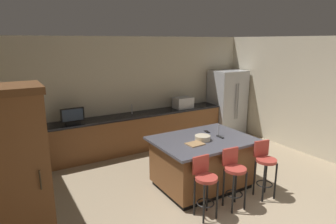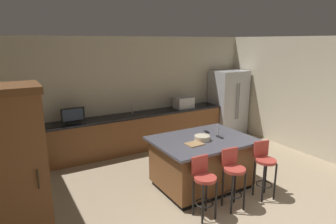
{
  "view_description": "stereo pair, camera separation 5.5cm",
  "coord_description": "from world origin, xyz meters",
  "views": [
    {
      "loc": [
        -3.01,
        -1.98,
        2.65
      ],
      "look_at": [
        -0.03,
        3.04,
        1.21
      ],
      "focal_mm": 31.09,
      "sensor_mm": 36.0,
      "label": 1
    },
    {
      "loc": [
        -2.96,
        -2.01,
        2.65
      ],
      "look_at": [
        -0.03,
        3.04,
        1.21
      ],
      "focal_mm": 31.09,
      "sensor_mm": 36.0,
      "label": 2
    }
  ],
  "objects": [
    {
      "name": "tv_monitor",
      "position": [
        -1.68,
        4.28,
        1.06
      ],
      "size": [
        0.5,
        0.16,
        0.35
      ],
      "color": "black",
      "rests_on": "counter_back"
    },
    {
      "name": "microwave",
      "position": [
        1.21,
        4.33,
        1.04
      ],
      "size": [
        0.48,
        0.36,
        0.29
      ],
      "primitive_type": "cube",
      "color": "#B7BABF",
      "rests_on": "counter_back"
    },
    {
      "name": "fruit_bowl",
      "position": [
        0.02,
        1.91,
        0.97
      ],
      "size": [
        0.27,
        0.27,
        0.09
      ],
      "primitive_type": "cylinder",
      "color": "beige",
      "rests_on": "kitchen_island"
    },
    {
      "name": "bar_stool_left",
      "position": [
        -0.48,
        1.18,
        0.57
      ],
      "size": [
        0.34,
        0.34,
        0.95
      ],
      "rotation": [
        0.0,
        0.0,
        -0.02
      ],
      "color": "#B23D33",
      "rests_on": "ground_plane"
    },
    {
      "name": "range_oven",
      "position": [
        -2.78,
        4.33,
        0.46
      ],
      "size": [
        0.77,
        0.63,
        0.91
      ],
      "color": "#B7BABF",
      "rests_on": "ground_plane"
    },
    {
      "name": "tv_remote",
      "position": [
        0.39,
        1.87,
        0.94
      ],
      "size": [
        0.05,
        0.17,
        0.02
      ],
      "primitive_type": "cube",
      "rotation": [
        0.0,
        0.0,
        -0.02
      ],
      "color": "black",
      "rests_on": "kitchen_island"
    },
    {
      "name": "cutting_board",
      "position": [
        -0.22,
        1.8,
        0.94
      ],
      "size": [
        0.29,
        0.24,
        0.02
      ],
      "primitive_type": "cube",
      "rotation": [
        0.0,
        0.0,
        0.04
      ],
      "color": "#A87F51",
      "rests_on": "kitchen_island"
    },
    {
      "name": "bar_stool_center",
      "position": [
        0.08,
        1.15,
        0.59
      ],
      "size": [
        0.34,
        0.35,
        0.98
      ],
      "rotation": [
        0.0,
        0.0,
        -0.09
      ],
      "color": "#B23D33",
      "rests_on": "ground_plane"
    },
    {
      "name": "bar_stool_right",
      "position": [
        0.76,
        1.13,
        0.59
      ],
      "size": [
        0.34,
        0.36,
        0.98
      ],
      "rotation": [
        0.0,
        0.0,
        -0.17
      ],
      "color": "#B23D33",
      "rests_on": "ground_plane"
    },
    {
      "name": "sink_faucet_island",
      "position": [
        0.43,
        1.97,
        1.04
      ],
      "size": [
        0.02,
        0.02,
        0.22
      ],
      "primitive_type": "cylinder",
      "color": "#B2B2B7",
      "rests_on": "kitchen_island"
    },
    {
      "name": "cabinet_tower",
      "position": [
        -2.92,
        1.45,
        1.14
      ],
      "size": [
        0.66,
        0.62,
        2.2
      ],
      "color": "brown",
      "rests_on": "ground_plane"
    },
    {
      "name": "kitchen_island",
      "position": [
        0.07,
        1.97,
        0.48
      ],
      "size": [
        1.76,
        1.31,
        0.93
      ],
      "color": "black",
      "rests_on": "ground_plane"
    },
    {
      "name": "wall_right",
      "position": [
        3.27,
        2.36,
        1.38
      ],
      "size": [
        0.12,
        5.11,
        2.75
      ],
      "primitive_type": "cube",
      "color": "beige",
      "rests_on": "ground_plane"
    },
    {
      "name": "counter_back",
      "position": [
        -0.08,
        4.33,
        0.45
      ],
      "size": [
        4.6,
        0.62,
        0.89
      ],
      "color": "brown",
      "rests_on": "ground_plane"
    },
    {
      "name": "cell_phone",
      "position": [
        0.38,
        2.25,
        0.93
      ],
      "size": [
        0.1,
        0.16,
        0.01
      ],
      "primitive_type": "cube",
      "rotation": [
        0.0,
        0.0,
        -0.21
      ],
      "color": "black",
      "rests_on": "kitchen_island"
    },
    {
      "name": "refrigerator",
      "position": [
        2.69,
        4.26,
        0.91
      ],
      "size": [
        0.93,
        0.8,
        1.82
      ],
      "color": "#B7BABF",
      "rests_on": "ground_plane"
    },
    {
      "name": "sink_faucet_back",
      "position": [
        -0.23,
        4.43,
        1.01
      ],
      "size": [
        0.02,
        0.02,
        0.24
      ],
      "primitive_type": "cylinder",
      "color": "#B2B2B7",
      "rests_on": "counter_back"
    },
    {
      "name": "wall_back",
      "position": [
        0.0,
        4.71,
        1.38
      ],
      "size": [
        6.94,
        0.12,
        2.75
      ],
      "primitive_type": "cube",
      "color": "beige",
      "rests_on": "ground_plane"
    }
  ]
}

